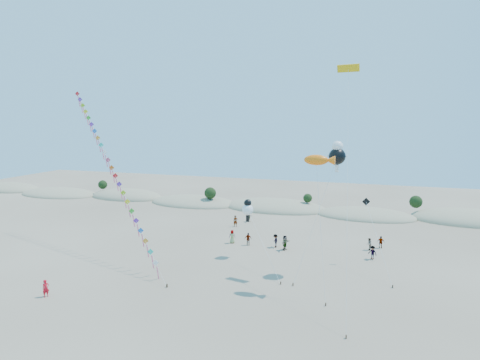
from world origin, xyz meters
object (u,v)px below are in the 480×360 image
(kite_train, at_px, (110,165))
(parafoil_kite, at_px, (348,73))
(fish_kite, at_px, (320,160))
(flyer_foreground, at_px, (46,288))

(kite_train, distance_m, parafoil_kite, 29.59)
(kite_train, height_order, fish_kite, kite_train)
(fish_kite, relative_size, parafoil_kite, 0.59)
(kite_train, distance_m, fish_kite, 26.06)
(parafoil_kite, distance_m, flyer_foreground, 35.76)
(kite_train, xyz_separation_m, fish_kite, (25.73, -3.79, 1.78))
(parafoil_kite, bearing_deg, kite_train, -176.78)
(kite_train, distance_m, flyer_foreground, 17.05)
(kite_train, height_order, flyer_foreground, kite_train)
(kite_train, bearing_deg, parafoil_kite, 3.22)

